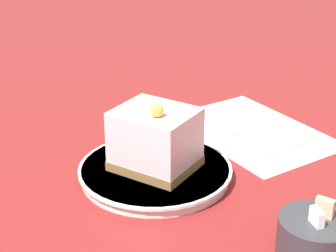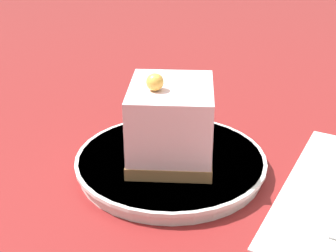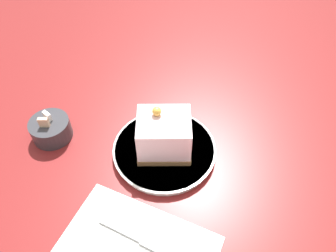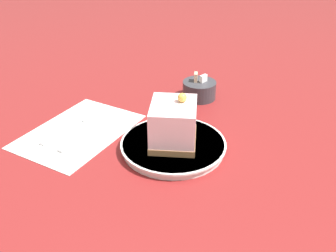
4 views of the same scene
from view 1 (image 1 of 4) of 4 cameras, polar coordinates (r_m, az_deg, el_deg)
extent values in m
plane|color=maroon|center=(0.78, -1.23, -4.90)|extent=(4.00, 4.00, 0.00)
cylinder|color=silver|center=(0.77, -1.30, -4.73)|extent=(0.20, 0.20, 0.02)
cylinder|color=silver|center=(0.77, -1.30, -4.32)|extent=(0.21, 0.21, 0.00)
cube|color=olive|center=(0.76, -1.27, -3.76)|extent=(0.12, 0.13, 0.01)
cube|color=silver|center=(0.74, -1.30, -0.93)|extent=(0.11, 0.12, 0.07)
sphere|color=#EFB747|center=(0.71, -1.15, 1.60)|extent=(0.02, 0.02, 0.02)
cube|color=white|center=(0.92, 8.53, -0.51)|extent=(0.20, 0.27, 0.00)
cube|color=silver|center=(0.95, 8.75, 0.56)|extent=(0.03, 0.11, 0.00)
cube|color=silver|center=(0.89, 12.05, -1.24)|extent=(0.03, 0.05, 0.00)
cube|color=silver|center=(0.93, 5.79, 0.24)|extent=(0.03, 0.08, 0.00)
cube|color=silver|center=(0.87, 8.99, -1.64)|extent=(0.02, 0.08, 0.00)
cylinder|color=#333338|center=(0.64, 14.74, -10.82)|extent=(0.08, 0.08, 0.04)
cube|color=#D8B28C|center=(0.63, 15.62, -8.07)|extent=(0.01, 0.02, 0.02)
cube|color=white|center=(0.62, 14.87, -9.02)|extent=(0.02, 0.02, 0.02)
camera|label=2|loc=(0.60, 39.12, 8.45)|focal=50.00mm
camera|label=3|loc=(1.05, 12.68, 32.88)|focal=35.00mm
camera|label=4|loc=(1.12, -33.17, 22.60)|focal=40.00mm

